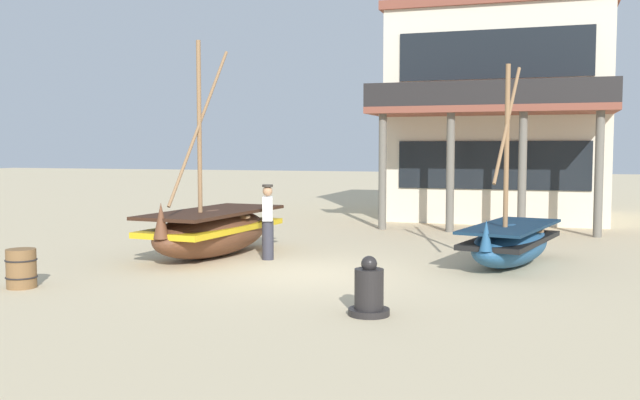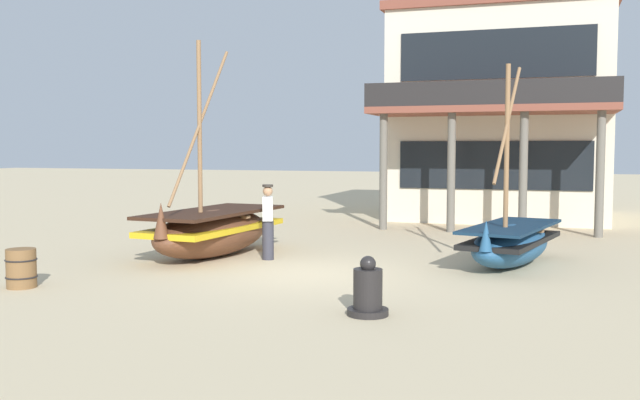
# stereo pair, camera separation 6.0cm
# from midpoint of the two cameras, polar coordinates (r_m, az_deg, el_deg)

# --- Properties ---
(ground_plane) EXTENTS (120.00, 120.00, 0.00)m
(ground_plane) POSITION_cam_midpoint_polar(r_m,az_deg,el_deg) (14.27, -1.38, -5.90)
(ground_plane) COLOR #CCB78E
(fishing_boat_near_left) EXTENTS (2.05, 3.86, 4.23)m
(fishing_boat_near_left) POSITION_cam_midpoint_polar(r_m,az_deg,el_deg) (15.72, 14.92, -3.28)
(fishing_boat_near_left) COLOR #23517A
(fishing_boat_near_left) RESTS_ON ground
(fishing_boat_centre_large) EXTENTS (2.01, 4.32, 4.87)m
(fishing_boat_centre_large) POSITION_cam_midpoint_polar(r_m,az_deg,el_deg) (16.63, -8.72, -2.43)
(fishing_boat_centre_large) COLOR brown
(fishing_boat_centre_large) RESTS_ON ground
(fisherman_by_hull) EXTENTS (0.33, 0.41, 1.68)m
(fisherman_by_hull) POSITION_cam_midpoint_polar(r_m,az_deg,el_deg) (15.93, -4.32, -1.82)
(fisherman_by_hull) COLOR #33333D
(fisherman_by_hull) RESTS_ON ground
(capstan_winch) EXTENTS (0.63, 0.63, 0.90)m
(capstan_winch) POSITION_cam_midpoint_polar(r_m,az_deg,el_deg) (10.73, 3.78, -7.37)
(capstan_winch) COLOR black
(capstan_winch) RESTS_ON ground
(wooden_barrel) EXTENTS (0.56, 0.56, 0.70)m
(wooden_barrel) POSITION_cam_midpoint_polar(r_m,az_deg,el_deg) (13.85, -22.92, -5.07)
(wooden_barrel) COLOR brown
(wooden_barrel) RESTS_ON ground
(harbor_building_main) EXTENTS (7.49, 9.38, 7.37)m
(harbor_building_main) POSITION_cam_midpoint_polar(r_m,az_deg,el_deg) (26.80, 14.17, 6.61)
(harbor_building_main) COLOR beige
(harbor_building_main) RESTS_ON ground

